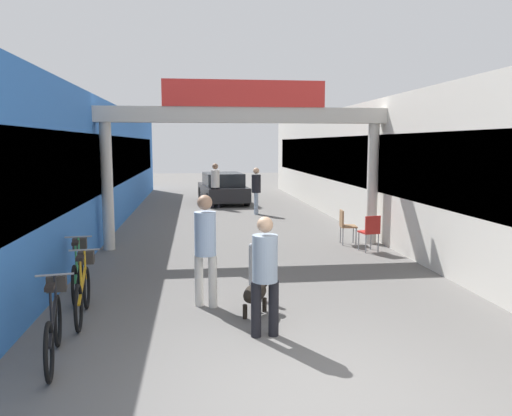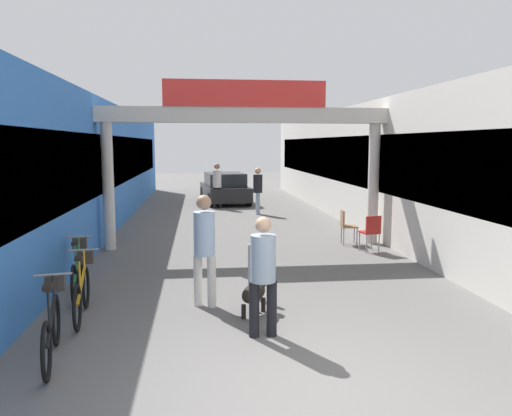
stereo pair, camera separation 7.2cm
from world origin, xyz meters
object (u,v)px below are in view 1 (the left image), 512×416
Objects in this scene: dog_on_leash at (256,292)px; cafe_chair_wood_farther at (345,224)px; pedestrian_elderly_walking at (215,182)px; bicycle_black_nearest at (54,324)px; pedestrian_with_dog at (265,269)px; pedestrian_carrying_crate at (256,188)px; bicycle_green_third at (78,270)px; pedestrian_companion at (205,243)px; cafe_chair_red_nearer at (370,230)px; parked_car_black at (223,188)px; bicycle_orange_second at (83,288)px; bollard_post_metal at (252,270)px.

cafe_chair_wood_farther reaches higher than dog_on_leash.
pedestrian_elderly_walking is at bearing 111.51° from cafe_chair_wood_farther.
pedestrian_with_dog is at bearing 8.37° from bicycle_black_nearest.
pedestrian_carrying_crate is at bearing 71.99° from bicycle_black_nearest.
pedestrian_carrying_crate reaches higher than dog_on_leash.
bicycle_green_third reaches higher than dog_on_leash.
cafe_chair_red_nearer is at bearing 41.90° from pedestrian_companion.
bicycle_black_nearest is (-3.95, -12.15, -0.55)m from pedestrian_carrying_crate.
cafe_chair_wood_farther is at bearing 51.12° from pedestrian_companion.
cafe_chair_red_nearer is (3.27, 4.07, 0.19)m from dog_on_leash.
pedestrian_carrying_crate is 12.79m from bicycle_black_nearest.
parked_car_black is (3.23, 13.30, 0.21)m from bicycle_green_third.
bicycle_orange_second and bicycle_green_third have the same top height.
pedestrian_carrying_crate is at bearing -53.50° from pedestrian_elderly_walking.
cafe_chair_wood_farther is at bearing 55.13° from bollard_post_metal.
bicycle_black_nearest is 3.41m from bollard_post_metal.
pedestrian_elderly_walking is 1.08× the size of bicycle_black_nearest.
pedestrian_companion reaches higher than parked_car_black.
pedestrian_companion is at bearing 119.34° from pedestrian_with_dog.
cafe_chair_wood_farther is (5.88, 3.70, 0.10)m from bicycle_green_third.
pedestrian_with_dog is 0.91× the size of pedestrian_companion.
dog_on_leash is 0.19× the size of parked_car_black.
pedestrian_companion is 1.07× the size of bicycle_green_third.
bicycle_orange_second is 0.41× the size of parked_car_black.
cafe_chair_wood_farther is 0.21× the size of parked_car_black.
dog_on_leash is 3.23m from bicycle_green_third.
cafe_chair_wood_farther is at bearing 63.70° from pedestrian_with_dog.
pedestrian_with_dog reaches higher than bicycle_green_third.
pedestrian_carrying_crate is 7.08m from cafe_chair_red_nearer.
bicycle_green_third is (-0.34, 1.15, 0.00)m from bicycle_orange_second.
bicycle_orange_second is at bearing -172.01° from pedestrian_companion.
parked_car_black is at bearing 88.92° from pedestrian_with_dog.
cafe_chair_red_nearer is at bearing 42.29° from bicycle_black_nearest.
parked_car_black is at bearing 78.67° from bicycle_orange_second.
pedestrian_companion reaches higher than bicycle_black_nearest.
pedestrian_with_dog is at bearing -96.41° from pedestrian_carrying_crate.
bicycle_orange_second is 14.74m from parked_car_black.
pedestrian_with_dog reaches higher than bicycle_black_nearest.
parked_car_black is (0.27, 13.79, 0.17)m from bollard_post_metal.
bollard_post_metal is at bearing -9.46° from bicycle_green_third.
bicycle_green_third is 6.77m from cafe_chair_red_nearer.
cafe_chair_red_nearer is 1.00× the size of cafe_chair_wood_farther.
bicycle_orange_second is at bearing -110.21° from pedestrian_carrying_crate.
parked_car_black is (0.30, 14.64, 0.29)m from dog_on_leash.
bollard_post_metal is 4.57m from cafe_chair_red_nearer.
pedestrian_carrying_crate is 0.42× the size of parked_car_black.
bicycle_black_nearest is (-2.62, -1.29, 0.09)m from dog_on_leash.
bicycle_green_third is at bearing -156.33° from cafe_chair_red_nearer.
bicycle_orange_second is 1.89× the size of cafe_chair_wood_farther.
parked_car_black reaches higher than dog_on_leash.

